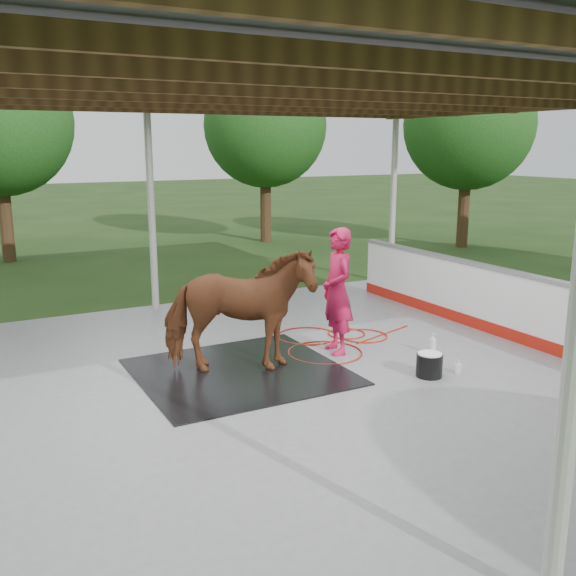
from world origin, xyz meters
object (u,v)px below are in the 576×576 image
horse (239,311)px  wash_bucket (429,364)px  handler (337,291)px  dasher_board (511,307)px

horse → wash_bucket: bearing=-100.3°
horse → wash_bucket: size_ratio=5.73×
handler → wash_bucket: size_ratio=5.33×
handler → wash_bucket: (0.56, -1.52, -0.80)m
horse → dasher_board: bearing=-76.4°
dasher_board → horse: 4.66m
handler → wash_bucket: 1.81m
dasher_board → wash_bucket: size_ratio=21.98×
dasher_board → horse: bearing=172.3°
dasher_board → handler: (-2.91, 0.76, 0.43)m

